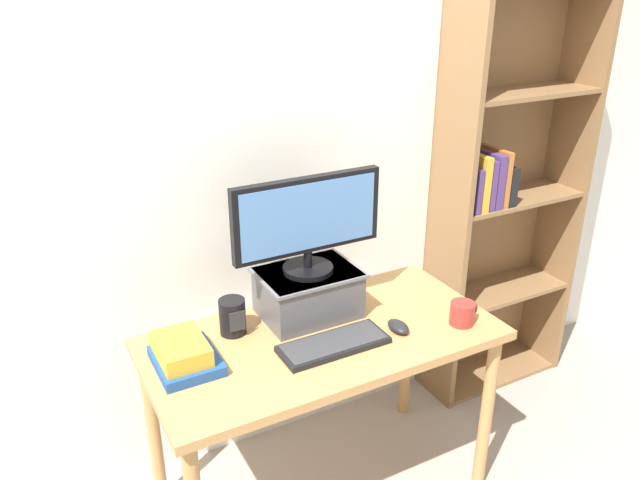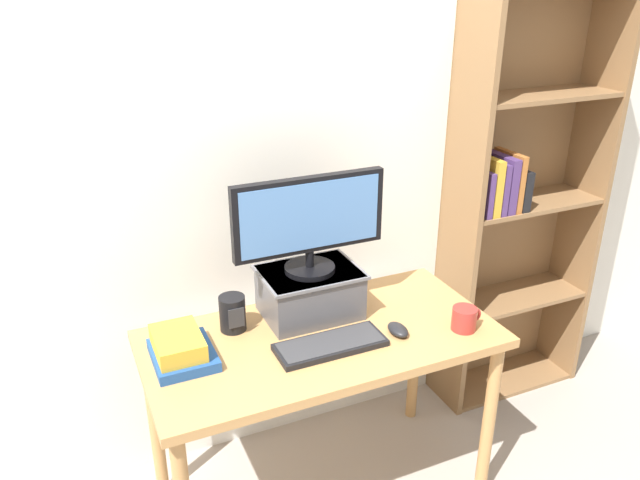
{
  "view_description": "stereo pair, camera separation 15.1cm",
  "coord_description": "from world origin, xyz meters",
  "px_view_note": "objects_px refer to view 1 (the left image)",
  "views": [
    {
      "loc": [
        -0.94,
        -1.72,
        1.99
      ],
      "look_at": [
        0.02,
        0.06,
        1.11
      ],
      "focal_mm": 35.0,
      "sensor_mm": 36.0,
      "label": 1
    },
    {
      "loc": [
        -0.8,
        -1.78,
        1.99
      ],
      "look_at": [
        0.02,
        0.06,
        1.11
      ],
      "focal_mm": 35.0,
      "sensor_mm": 36.0,
      "label": 2
    }
  ],
  "objects_px": {
    "book_stack": "(184,354)",
    "coffee_mug": "(462,313)",
    "bookshelf_unit": "(502,195)",
    "riser_box": "(308,291)",
    "desk": "(323,356)",
    "keyboard": "(334,344)",
    "desk_speaker": "(233,317)",
    "computer_mouse": "(398,327)",
    "computer_monitor": "(308,221)"
  },
  "relations": [
    {
      "from": "book_stack",
      "to": "coffee_mug",
      "type": "relative_size",
      "value": 2.06
    },
    {
      "from": "bookshelf_unit",
      "to": "riser_box",
      "type": "xyz_separation_m",
      "value": [
        -1.13,
        -0.18,
        -0.14
      ]
    },
    {
      "from": "desk",
      "to": "keyboard",
      "type": "bearing_deg",
      "value": -93.76
    },
    {
      "from": "riser_box",
      "to": "book_stack",
      "type": "relative_size",
      "value": 1.52
    },
    {
      "from": "desk_speaker",
      "to": "computer_mouse",
      "type": "bearing_deg",
      "value": -27.1
    },
    {
      "from": "bookshelf_unit",
      "to": "coffee_mug",
      "type": "xyz_separation_m",
      "value": [
        -0.65,
        -0.51,
        -0.2
      ]
    },
    {
      "from": "desk",
      "to": "coffee_mug",
      "type": "height_order",
      "value": "coffee_mug"
    },
    {
      "from": "desk",
      "to": "book_stack",
      "type": "bearing_deg",
      "value": 174.24
    },
    {
      "from": "desk",
      "to": "desk_speaker",
      "type": "distance_m",
      "value": 0.37
    },
    {
      "from": "riser_box",
      "to": "book_stack",
      "type": "xyz_separation_m",
      "value": [
        -0.53,
        -0.11,
        -0.05
      ]
    },
    {
      "from": "bookshelf_unit",
      "to": "book_stack",
      "type": "height_order",
      "value": "bookshelf_unit"
    },
    {
      "from": "riser_box",
      "to": "keyboard",
      "type": "relative_size",
      "value": 0.96
    },
    {
      "from": "bookshelf_unit",
      "to": "coffee_mug",
      "type": "height_order",
      "value": "bookshelf_unit"
    },
    {
      "from": "riser_box",
      "to": "desk_speaker",
      "type": "height_order",
      "value": "riser_box"
    },
    {
      "from": "book_stack",
      "to": "desk_speaker",
      "type": "distance_m",
      "value": 0.25
    },
    {
      "from": "keyboard",
      "to": "book_stack",
      "type": "height_order",
      "value": "book_stack"
    },
    {
      "from": "desk_speaker",
      "to": "computer_monitor",
      "type": "bearing_deg",
      "value": -2.23
    },
    {
      "from": "bookshelf_unit",
      "to": "book_stack",
      "type": "distance_m",
      "value": 1.69
    },
    {
      "from": "keyboard",
      "to": "desk_speaker",
      "type": "height_order",
      "value": "desk_speaker"
    },
    {
      "from": "bookshelf_unit",
      "to": "computer_monitor",
      "type": "xyz_separation_m",
      "value": [
        -1.13,
        -0.18,
        0.15
      ]
    },
    {
      "from": "riser_box",
      "to": "computer_monitor",
      "type": "relative_size",
      "value": 0.65
    },
    {
      "from": "desk",
      "to": "desk_speaker",
      "type": "xyz_separation_m",
      "value": [
        -0.28,
        0.17,
        0.16
      ]
    },
    {
      "from": "bookshelf_unit",
      "to": "keyboard",
      "type": "distance_m",
      "value": 1.25
    },
    {
      "from": "bookshelf_unit",
      "to": "desk_speaker",
      "type": "bearing_deg",
      "value": -173.38
    },
    {
      "from": "book_stack",
      "to": "coffee_mug",
      "type": "bearing_deg",
      "value": -12.84
    },
    {
      "from": "bookshelf_unit",
      "to": "book_stack",
      "type": "xyz_separation_m",
      "value": [
        -1.66,
        -0.29,
        -0.2
      ]
    },
    {
      "from": "keyboard",
      "to": "desk_speaker",
      "type": "xyz_separation_m",
      "value": [
        -0.28,
        0.26,
        0.06
      ]
    },
    {
      "from": "coffee_mug",
      "to": "desk_speaker",
      "type": "bearing_deg",
      "value": 156.05
    },
    {
      "from": "computer_monitor",
      "to": "computer_mouse",
      "type": "relative_size",
      "value": 5.62
    },
    {
      "from": "desk",
      "to": "computer_mouse",
      "type": "relative_size",
      "value": 12.45
    },
    {
      "from": "riser_box",
      "to": "coffee_mug",
      "type": "height_order",
      "value": "riser_box"
    },
    {
      "from": "bookshelf_unit",
      "to": "book_stack",
      "type": "bearing_deg",
      "value": -170.22
    },
    {
      "from": "desk",
      "to": "riser_box",
      "type": "bearing_deg",
      "value": 82.18
    },
    {
      "from": "desk_speaker",
      "to": "riser_box",
      "type": "bearing_deg",
      "value": -1.95
    },
    {
      "from": "riser_box",
      "to": "computer_monitor",
      "type": "xyz_separation_m",
      "value": [
        0.0,
        -0.0,
        0.29
      ]
    },
    {
      "from": "keyboard",
      "to": "desk",
      "type": "bearing_deg",
      "value": 86.24
    },
    {
      "from": "riser_box",
      "to": "keyboard",
      "type": "distance_m",
      "value": 0.26
    },
    {
      "from": "coffee_mug",
      "to": "riser_box",
      "type": "bearing_deg",
      "value": 144.78
    },
    {
      "from": "computer_monitor",
      "to": "desk",
      "type": "bearing_deg",
      "value": -97.89
    },
    {
      "from": "computer_mouse",
      "to": "keyboard",
      "type": "bearing_deg",
      "value": 176.09
    },
    {
      "from": "keyboard",
      "to": "coffee_mug",
      "type": "height_order",
      "value": "coffee_mug"
    },
    {
      "from": "riser_box",
      "to": "computer_monitor",
      "type": "distance_m",
      "value": 0.29
    },
    {
      "from": "computer_monitor",
      "to": "keyboard",
      "type": "distance_m",
      "value": 0.45
    },
    {
      "from": "bookshelf_unit",
      "to": "desk_speaker",
      "type": "distance_m",
      "value": 1.45
    },
    {
      "from": "computer_monitor",
      "to": "desk_speaker",
      "type": "distance_m",
      "value": 0.44
    },
    {
      "from": "keyboard",
      "to": "computer_mouse",
      "type": "relative_size",
      "value": 3.79
    },
    {
      "from": "bookshelf_unit",
      "to": "keyboard",
      "type": "bearing_deg",
      "value": -159.8
    },
    {
      "from": "desk",
      "to": "computer_mouse",
      "type": "xyz_separation_m",
      "value": [
        0.26,
        -0.11,
        0.11
      ]
    },
    {
      "from": "computer_monitor",
      "to": "keyboard",
      "type": "xyz_separation_m",
      "value": [
        -0.03,
        -0.25,
        -0.38
      ]
    },
    {
      "from": "desk",
      "to": "keyboard",
      "type": "relative_size",
      "value": 3.28
    }
  ]
}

